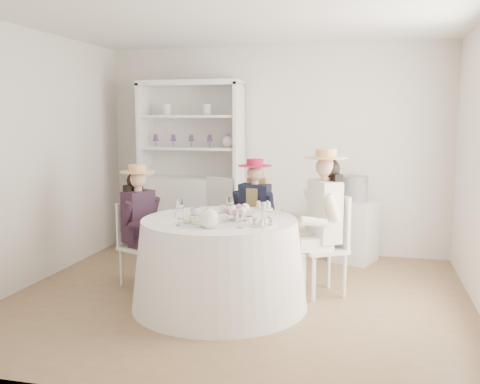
# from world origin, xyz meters

# --- Properties ---
(ground) EXTENTS (4.50, 4.50, 0.00)m
(ground) POSITION_xyz_m (0.00, 0.00, 0.00)
(ground) COLOR brown
(ground) RESTS_ON ground
(ceiling) EXTENTS (4.50, 4.50, 0.00)m
(ceiling) POSITION_xyz_m (0.00, 0.00, 2.70)
(ceiling) COLOR white
(ceiling) RESTS_ON wall_back
(wall_back) EXTENTS (4.50, 0.00, 4.50)m
(wall_back) POSITION_xyz_m (0.00, 2.00, 1.35)
(wall_back) COLOR silver
(wall_back) RESTS_ON ground
(wall_front) EXTENTS (4.50, 0.00, 4.50)m
(wall_front) POSITION_xyz_m (0.00, -2.00, 1.35)
(wall_front) COLOR silver
(wall_front) RESTS_ON ground
(wall_left) EXTENTS (0.00, 4.50, 4.50)m
(wall_left) POSITION_xyz_m (-2.25, 0.00, 1.35)
(wall_left) COLOR silver
(wall_left) RESTS_ON ground
(tea_table) EXTENTS (1.66, 1.66, 0.84)m
(tea_table) POSITION_xyz_m (-0.12, -0.23, 0.42)
(tea_table) COLOR white
(tea_table) RESTS_ON ground
(hutch) EXTENTS (1.37, 0.60, 2.24)m
(hutch) POSITION_xyz_m (-1.03, 1.68, 0.80)
(hutch) COLOR silver
(hutch) RESTS_ON ground
(side_table) EXTENTS (0.63, 0.63, 0.76)m
(side_table) POSITION_xyz_m (1.07, 1.69, 0.38)
(side_table) COLOR silver
(side_table) RESTS_ON ground
(hatbox) EXTENTS (0.35, 0.35, 0.31)m
(hatbox) POSITION_xyz_m (1.07, 1.69, 0.91)
(hatbox) COLOR black
(hatbox) RESTS_ON side_table
(guest_left) EXTENTS (0.54, 0.49, 1.29)m
(guest_left) POSITION_xyz_m (-1.10, 0.16, 0.73)
(guest_left) COLOR silver
(guest_left) RESTS_ON ground
(guest_mid) EXTENTS (0.49, 0.51, 1.32)m
(guest_mid) POSITION_xyz_m (-0.01, 0.82, 0.75)
(guest_mid) COLOR silver
(guest_mid) RESTS_ON ground
(guest_right) EXTENTS (0.63, 0.59, 1.47)m
(guest_right) POSITION_xyz_m (0.79, 0.30, 0.83)
(guest_right) COLOR silver
(guest_right) RESTS_ON ground
(spare_chair) EXTENTS (0.60, 0.60, 1.08)m
(spare_chair) POSITION_xyz_m (-0.40, 1.10, 0.58)
(spare_chair) COLOR silver
(spare_chair) RESTS_ON ground
(teacup_a) EXTENTS (0.10, 0.10, 0.08)m
(teacup_a) POSITION_xyz_m (-0.37, -0.18, 0.88)
(teacup_a) COLOR white
(teacup_a) RESTS_ON tea_table
(teacup_b) EXTENTS (0.09, 0.09, 0.07)m
(teacup_b) POSITION_xyz_m (-0.15, 0.05, 0.87)
(teacup_b) COLOR white
(teacup_b) RESTS_ON tea_table
(teacup_c) EXTENTS (0.09, 0.09, 0.07)m
(teacup_c) POSITION_xyz_m (0.10, -0.03, 0.87)
(teacup_c) COLOR white
(teacup_c) RESTS_ON tea_table
(flower_bowl) EXTENTS (0.26, 0.26, 0.06)m
(flower_bowl) POSITION_xyz_m (0.11, -0.23, 0.87)
(flower_bowl) COLOR white
(flower_bowl) RESTS_ON tea_table
(flower_arrangement) EXTENTS (0.21, 0.21, 0.08)m
(flower_arrangement) POSITION_xyz_m (0.07, -0.32, 0.94)
(flower_arrangement) COLOR #D96C8B
(flower_arrangement) RESTS_ON tea_table
(table_teapot) EXTENTS (0.25, 0.18, 0.19)m
(table_teapot) POSITION_xyz_m (-0.09, -0.64, 0.92)
(table_teapot) COLOR white
(table_teapot) RESTS_ON tea_table
(sandwich_plate) EXTENTS (0.28, 0.28, 0.06)m
(sandwich_plate) POSITION_xyz_m (-0.27, -0.54, 0.85)
(sandwich_plate) COLOR white
(sandwich_plate) RESTS_ON tea_table
(cupcake_stand) EXTENTS (0.23, 0.23, 0.21)m
(cupcake_stand) POSITION_xyz_m (0.34, -0.46, 0.92)
(cupcake_stand) COLOR white
(cupcake_stand) RESTS_ON tea_table
(stemware_set) EXTENTS (0.95, 0.92, 0.15)m
(stemware_set) POSITION_xyz_m (-0.12, -0.23, 0.91)
(stemware_set) COLOR white
(stemware_set) RESTS_ON tea_table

